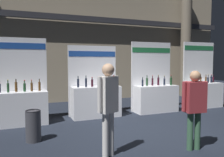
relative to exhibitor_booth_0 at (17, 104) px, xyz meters
The scene contains 9 objects.
ground_plane 3.64m from the exhibitor_booth_0, 29.04° to the right, with size 28.98×28.98×0.00m, color black.
hall_colonnade 5.29m from the exhibitor_booth_0, 46.11° to the left, with size 14.49×1.08×6.75m.
exhibitor_booth_0 is the anchor object (origin of this frame).
exhibitor_booth_1 2.39m from the exhibitor_booth_0, ahead, with size 1.67×0.66×2.35m.
exhibitor_booth_2 4.63m from the exhibitor_booth_0, ahead, with size 1.64×0.66×2.53m.
exhibitor_booth_3 6.87m from the exhibitor_booth_0, ahead, with size 1.51×0.66×2.59m.
trash_bin 1.67m from the exhibitor_booth_0, 77.75° to the right, with size 0.34×0.34×0.72m.
visitor_0 3.48m from the exhibitor_booth_0, 61.66° to the right, with size 0.48×0.34×1.79m.
visitor_1 4.81m from the exhibitor_booth_0, 44.82° to the right, with size 0.58×0.29×1.64m.
Camera 1 is at (-3.04, -5.30, 1.83)m, focal length 36.78 mm.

